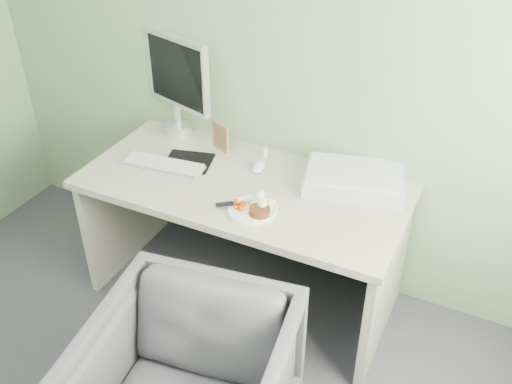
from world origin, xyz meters
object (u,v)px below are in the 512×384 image
at_px(plate, 253,210).
at_px(scanner, 354,180).
at_px(desk, 243,213).
at_px(monitor, 177,80).

height_order(plate, scanner, scanner).
bearing_deg(scanner, plate, -145.80).
distance_m(desk, plate, 0.30).
relative_size(scanner, monitor, 0.85).
bearing_deg(desk, monitor, 150.20).
distance_m(desk, scanner, 0.58).
height_order(scanner, monitor, monitor).
bearing_deg(plate, monitor, 144.24).
height_order(desk, scanner, scanner).
relative_size(desk, plate, 7.06).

